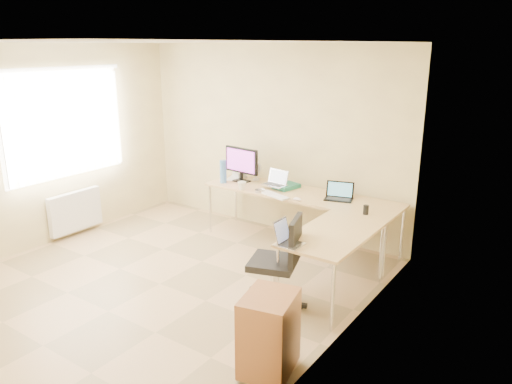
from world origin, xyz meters
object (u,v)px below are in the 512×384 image
Objects in this scene: desk_return at (332,265)px; water_bottle at (223,172)px; laptop_black at (339,191)px; laptop_return at (290,236)px; monitor at (242,165)px; laptop_center at (275,178)px; office_chair at (273,260)px; desk_fan at (256,171)px; keyboard at (274,195)px; mug at (242,186)px; desk_main at (299,220)px; cabinet at (269,333)px.

water_bottle is (-2.10, 0.82, 0.52)m from desk_return.
laptop_black is 1.60m from laptop_return.
laptop_center is at bearing -0.06° from monitor.
monitor is 2.21m from office_chair.
desk_fan is (-0.47, 0.24, -0.02)m from laptop_center.
desk_fan is 0.28× the size of office_chair.
laptop_return is (1.14, -1.51, -0.06)m from laptop_center.
monitor is at bearing 152.15° from desk_return.
water_bottle reaches higher than laptop_center.
keyboard is 3.90× the size of mug.
keyboard is 1.54× the size of laptop_return.
desk_return is at bearing 32.63° from office_chair.
water_bottle is at bearing -171.04° from desk_main.
monitor is at bearing 178.78° from desk_main.
cabinet is at bearing -49.28° from mug.
mug reaches higher than desk_return.
keyboard is 1.40× the size of water_bottle.
desk_return is at bearing -82.37° from laptop_black.
laptop_center is 1.78m from office_chair.
desk_fan reaches higher than laptop_return.
desk_fan reaches higher than office_chair.
laptop_center is (-0.37, -0.04, 0.52)m from desk_main.
water_bottle is at bearing 163.66° from mug.
desk_fan is at bearing 158.84° from keyboard.
desk_main is at bearing 167.21° from laptop_black.
monitor is 0.58× the size of office_chair.
water_bottle is (-0.76, -0.14, 0.01)m from laptop_center.
desk_main is 1.26m from water_bottle.
laptop_center is at bearing 109.25° from cabinet.
desk_return is 1.73m from laptop_center.
desk_return is 4.21× the size of laptop_center.
laptop_center is 2.70× the size of mug.
water_bottle reaches higher than laptop_black.
monitor is at bearing -121.08° from desk_fan.
laptop_black is at bearing 41.00° from keyboard.
cabinet is at bearing -49.96° from desk_fan.
mug is 0.36× the size of water_bottle.
water_bottle reaches higher than desk_fan.
desk_return is at bearing -21.38° from water_bottle.
laptop_center is 0.47× the size of cabinet.
laptop_return is at bearing -43.95° from desk_fan.
keyboard is at bearing 149.21° from desk_return.
desk_fan is at bearing 103.03° from mug.
mug is 0.17× the size of cabinet.
monitor is at bearing -179.40° from laptop_center.
laptop_return is at bearing -46.25° from laptop_center.
monitor is 0.60m from laptop_center.
water_bottle is 1.10× the size of laptop_return.
laptop_black reaches higher than cabinet.
laptop_return is at bearing -36.23° from monitor.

